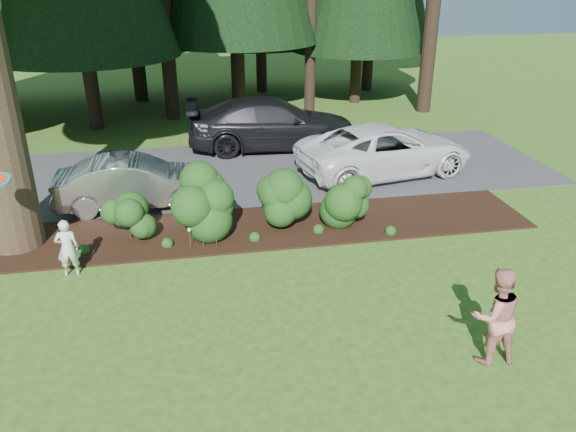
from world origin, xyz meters
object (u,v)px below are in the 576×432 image
object	(u,v)px
car_silver_wagon	(135,182)
car_white_suv	(385,150)
child	(67,248)
adult	(495,316)
car_dark_suv	(273,124)

from	to	relation	value
car_silver_wagon	car_white_suv	bearing A→B (deg)	-81.94
car_white_suv	child	xyz separation A→B (m)	(-8.65, -4.74, -0.15)
car_silver_wagon	adult	size ratio (longest dim) A/B	2.41
car_silver_wagon	car_dark_suv	world-z (taller)	car_dark_suv
car_dark_suv	child	world-z (taller)	car_dark_suv
car_silver_wagon	car_white_suv	world-z (taller)	car_white_suv
car_white_suv	child	bearing A→B (deg)	107.41
car_silver_wagon	car_dark_suv	bearing A→B (deg)	-45.83
car_white_suv	adult	world-z (taller)	adult
car_silver_wagon	car_dark_suv	xyz separation A→B (m)	(4.47, 4.59, 0.18)
car_silver_wagon	car_dark_suv	size ratio (longest dim) A/B	0.70
car_white_suv	car_dark_suv	bearing A→B (deg)	30.69
child	car_silver_wagon	bearing A→B (deg)	-115.71
child	adult	distance (m)	8.47
car_white_suv	adult	size ratio (longest dim) A/B	3.18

